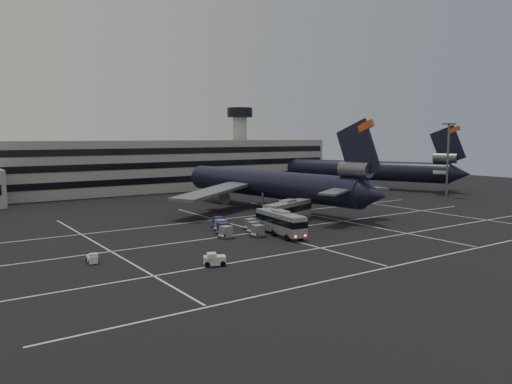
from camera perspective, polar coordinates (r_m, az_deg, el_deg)
ground at (r=79.56m, az=5.78°, el=-4.54°), size 260.00×260.00×0.00m
lane_markings at (r=80.70m, az=5.96°, el=-4.38°), size 90.00×55.62×0.01m
terminal at (r=139.32m, az=-14.46°, el=2.83°), size 125.00×26.00×24.00m
hills at (r=241.08m, az=-17.75°, el=-0.40°), size 352.00×180.00×44.00m
lightpole_right at (r=131.76m, az=21.10°, el=4.55°), size 2.40×2.40×18.28m
trijet_main at (r=103.37m, az=1.53°, el=0.94°), size 47.13×57.68×18.08m
trijet_far at (r=148.70m, az=12.56°, el=2.51°), size 30.80×54.70×18.08m
bus_near at (r=75.82m, az=2.82°, el=-3.42°), size 3.71×11.25×3.90m
bus_far at (r=86.34m, az=3.67°, el=-2.13°), size 11.98×6.66×4.16m
tug_a at (r=62.89m, az=-18.22°, el=-7.25°), size 1.38×2.05×1.23m
tug_b at (r=58.87m, az=-4.66°, el=-7.71°), size 2.86×2.38×1.60m
uld_cluster at (r=78.23m, az=-2.34°, el=-4.05°), size 9.29×12.64×1.80m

